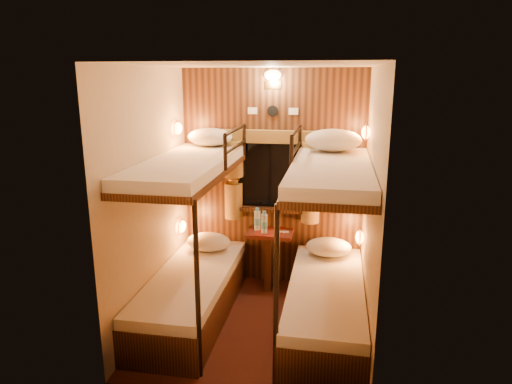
% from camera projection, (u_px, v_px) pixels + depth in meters
% --- Properties ---
extents(floor, '(2.10, 2.10, 0.00)m').
position_uv_depth(floor, '(256.00, 325.00, 4.36)').
color(floor, '#3B1710').
rests_on(floor, ground).
extents(ceiling, '(2.10, 2.10, 0.00)m').
position_uv_depth(ceiling, '(256.00, 65.00, 3.77)').
color(ceiling, silver).
rests_on(ceiling, wall_back).
extents(wall_back, '(2.40, 0.00, 2.40)m').
position_uv_depth(wall_back, '(273.00, 179.00, 5.07)').
color(wall_back, '#C6B293').
rests_on(wall_back, floor).
extents(wall_front, '(2.40, 0.00, 2.40)m').
position_uv_depth(wall_front, '(228.00, 246.00, 3.07)').
color(wall_front, '#C6B293').
rests_on(wall_front, floor).
extents(wall_left, '(0.00, 2.40, 2.40)m').
position_uv_depth(wall_left, '(150.00, 199.00, 4.24)').
color(wall_left, '#C6B293').
rests_on(wall_left, floor).
extents(wall_right, '(0.00, 2.40, 2.40)m').
position_uv_depth(wall_right, '(371.00, 210.00, 3.90)').
color(wall_right, '#C6B293').
rests_on(wall_right, floor).
extents(back_panel, '(2.00, 0.03, 2.40)m').
position_uv_depth(back_panel, '(272.00, 179.00, 5.06)').
color(back_panel, black).
rests_on(back_panel, floor).
extents(bunk_left, '(0.72, 1.90, 1.82)m').
position_uv_depth(bunk_left, '(191.00, 263.00, 4.40)').
color(bunk_left, black).
rests_on(bunk_left, floor).
extents(bunk_right, '(0.72, 1.90, 1.82)m').
position_uv_depth(bunk_right, '(327.00, 273.00, 4.18)').
color(bunk_right, black).
rests_on(bunk_right, floor).
extents(window, '(1.00, 0.12, 0.79)m').
position_uv_depth(window, '(272.00, 182.00, 5.03)').
color(window, black).
rests_on(window, back_panel).
extents(curtains, '(1.10, 0.22, 1.00)m').
position_uv_depth(curtains, '(272.00, 175.00, 4.98)').
color(curtains, olive).
rests_on(curtains, back_panel).
extents(back_fixtures, '(0.54, 0.09, 0.48)m').
position_uv_depth(back_fixtures, '(273.00, 83.00, 4.76)').
color(back_fixtures, black).
rests_on(back_fixtures, back_panel).
extents(reading_lamps, '(2.00, 0.20, 1.25)m').
position_uv_depth(reading_lamps, '(268.00, 183.00, 4.73)').
color(reading_lamps, orange).
rests_on(reading_lamps, wall_left).
extents(table, '(0.50, 0.34, 0.66)m').
position_uv_depth(table, '(269.00, 252.00, 5.07)').
color(table, '#541413').
rests_on(table, floor).
extents(bottle_left, '(0.07, 0.07, 0.26)m').
position_uv_depth(bottle_left, '(257.00, 220.00, 5.05)').
color(bottle_left, '#99BFE5').
rests_on(bottle_left, table).
extents(bottle_right, '(0.07, 0.07, 0.25)m').
position_uv_depth(bottle_right, '(264.00, 224.00, 4.94)').
color(bottle_right, '#99BFE5').
rests_on(bottle_right, table).
extents(sachet_a, '(0.08, 0.06, 0.01)m').
position_uv_depth(sachet_a, '(282.00, 232.00, 5.00)').
color(sachet_a, silver).
rests_on(sachet_a, table).
extents(sachet_b, '(0.07, 0.05, 0.00)m').
position_uv_depth(sachet_b, '(286.00, 232.00, 5.00)').
color(sachet_b, silver).
rests_on(sachet_b, table).
extents(pillow_lower_left, '(0.48, 0.35, 0.19)m').
position_uv_depth(pillow_lower_left, '(209.00, 242.00, 4.99)').
color(pillow_lower_left, silver).
rests_on(pillow_lower_left, bunk_left).
extents(pillow_lower_right, '(0.48, 0.34, 0.19)m').
position_uv_depth(pillow_lower_right, '(329.00, 247.00, 4.84)').
color(pillow_lower_right, silver).
rests_on(pillow_lower_right, bunk_right).
extents(pillow_upper_left, '(0.48, 0.35, 0.19)m').
position_uv_depth(pillow_upper_left, '(210.00, 137.00, 4.86)').
color(pillow_upper_left, silver).
rests_on(pillow_upper_left, bunk_left).
extents(pillow_upper_right, '(0.56, 0.40, 0.22)m').
position_uv_depth(pillow_upper_right, '(333.00, 140.00, 4.50)').
color(pillow_upper_right, silver).
rests_on(pillow_upper_right, bunk_right).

